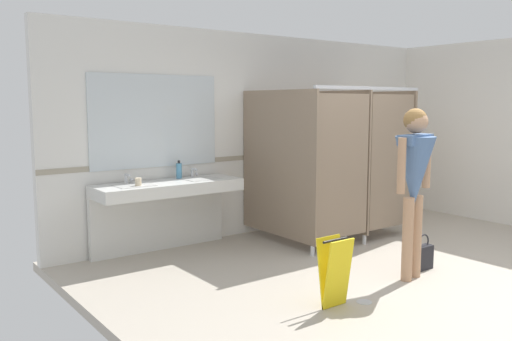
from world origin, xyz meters
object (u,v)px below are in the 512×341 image
soap_dispenser (179,171)px  paper_cup (138,182)px  person_standing (414,171)px  handbag (423,256)px  wet_floor_sign (335,272)px

soap_dispenser → paper_cup: 0.71m
person_standing → handbag: person_standing is taller
wet_floor_sign → handbag: bearing=7.3°
handbag → soap_dispenser: size_ratio=1.74×
soap_dispenser → wet_floor_sign: (0.14, -2.54, -0.65)m
paper_cup → person_standing: bearing=-48.2°
handbag → paper_cup: paper_cup is taller
handbag → soap_dispenser: bearing=125.6°
wet_floor_sign → soap_dispenser: bearing=93.2°
soap_dispenser → handbag: bearing=-54.4°
person_standing → handbag: bearing=18.2°
handbag → paper_cup: 3.22m
handbag → person_standing: bearing=-161.8°
paper_cup → wet_floor_sign: paper_cup is taller
person_standing → handbag: 1.04m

